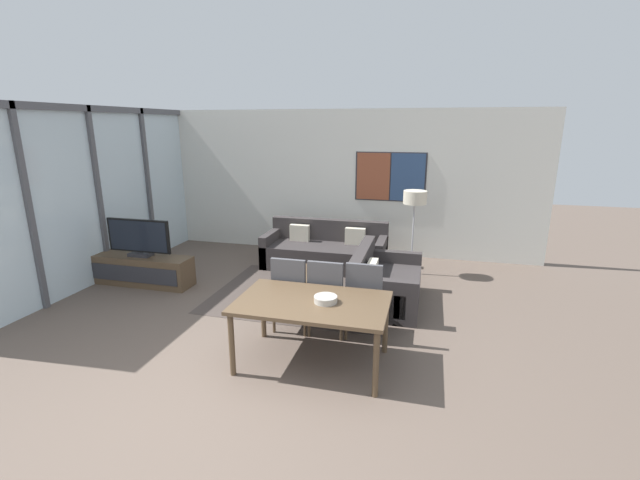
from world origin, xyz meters
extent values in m
plane|color=brown|center=(0.00, 0.00, 0.00)|extent=(24.00, 24.00, 0.00)
cube|color=silver|center=(0.00, 5.07, 1.40)|extent=(7.82, 0.06, 2.80)
cube|color=#2D2D33|center=(1.05, 5.03, 1.55)|extent=(1.34, 0.01, 0.93)
cube|color=brown|center=(0.72, 5.03, 1.55)|extent=(0.63, 0.02, 0.89)
cube|color=navy|center=(1.37, 5.03, 1.55)|extent=(0.63, 0.02, 0.89)
cube|color=silver|center=(-3.41, 2.54, 1.40)|extent=(0.02, 5.07, 2.80)
cube|color=#515156|center=(-3.38, 2.54, 2.75)|extent=(0.07, 5.07, 0.10)
cube|color=#515156|center=(-3.38, 1.27, 1.40)|extent=(0.07, 0.08, 2.80)
cube|color=#515156|center=(-3.38, 2.54, 1.40)|extent=(0.07, 0.08, 2.80)
cube|color=#515156|center=(-3.38, 3.80, 1.40)|extent=(0.07, 0.08, 2.80)
cube|color=#473D38|center=(0.02, 2.67, 0.00)|extent=(2.67, 2.18, 0.01)
cube|color=brown|center=(-2.63, 2.43, 0.24)|extent=(1.66, 0.43, 0.47)
cube|color=#2D2D33|center=(-2.63, 2.20, 0.24)|extent=(1.53, 0.01, 0.26)
cube|color=#2D2D33|center=(-2.63, 2.43, 0.50)|extent=(0.36, 0.20, 0.05)
cube|color=#2D2D33|center=(-2.63, 2.43, 0.56)|extent=(0.06, 0.03, 0.08)
cube|color=black|center=(-2.63, 2.43, 0.81)|extent=(1.09, 0.04, 0.53)
cube|color=black|center=(-2.63, 2.40, 0.81)|extent=(1.01, 0.01, 0.48)
cube|color=#383333|center=(0.02, 3.97, 0.21)|extent=(2.18, 0.90, 0.42)
cube|color=#383333|center=(0.02, 4.34, 0.41)|extent=(2.18, 0.16, 0.81)
cube|color=#383333|center=(-1.00, 3.97, 0.30)|extent=(0.14, 0.90, 0.60)
cube|color=#383333|center=(1.04, 3.97, 0.30)|extent=(0.14, 0.90, 0.60)
cube|color=beige|center=(-0.50, 4.16, 0.57)|extent=(0.36, 0.12, 0.30)
cube|color=beige|center=(0.55, 4.16, 0.57)|extent=(0.36, 0.12, 0.30)
cube|color=#383333|center=(1.29, 2.63, 0.21)|extent=(0.90, 1.44, 0.42)
cube|color=#383333|center=(0.92, 2.63, 0.41)|extent=(0.16, 1.44, 0.81)
cube|color=#383333|center=(1.29, 1.98, 0.30)|extent=(0.90, 0.14, 0.60)
cube|color=#383333|center=(1.29, 3.28, 0.30)|extent=(0.90, 0.14, 0.60)
cube|color=beige|center=(1.10, 2.31, 0.57)|extent=(0.12, 0.36, 0.30)
cylinder|color=brown|center=(0.02, 2.67, 0.01)|extent=(0.39, 0.39, 0.03)
cylinder|color=brown|center=(0.02, 2.67, 0.15)|extent=(0.15, 0.15, 0.31)
cylinder|color=brown|center=(0.02, 2.67, 0.33)|extent=(0.86, 0.86, 0.04)
cube|color=brown|center=(0.67, 0.81, 0.70)|extent=(1.59, 0.98, 0.04)
cylinder|color=brown|center=(-0.06, 0.38, 0.34)|extent=(0.06, 0.06, 0.68)
cylinder|color=brown|center=(1.41, 0.38, 0.34)|extent=(0.06, 0.06, 0.68)
cylinder|color=brown|center=(-0.06, 1.24, 0.34)|extent=(0.06, 0.06, 0.68)
cylinder|color=brown|center=(1.41, 1.24, 0.34)|extent=(0.06, 0.06, 0.68)
cube|color=#4C4C51|center=(0.22, 1.57, 0.42)|extent=(0.46, 0.46, 0.06)
cube|color=#4C4C51|center=(0.22, 1.37, 0.71)|extent=(0.42, 0.05, 0.52)
cylinder|color=brown|center=(0.02, 1.37, 0.19)|extent=(0.04, 0.04, 0.39)
cylinder|color=brown|center=(0.42, 1.37, 0.19)|extent=(0.04, 0.04, 0.39)
cylinder|color=brown|center=(0.02, 1.77, 0.19)|extent=(0.04, 0.04, 0.39)
cylinder|color=brown|center=(0.42, 1.77, 0.19)|extent=(0.04, 0.04, 0.39)
cube|color=#4C4C51|center=(0.67, 1.57, 0.42)|extent=(0.46, 0.46, 0.06)
cube|color=#4C4C51|center=(0.67, 1.37, 0.71)|extent=(0.42, 0.05, 0.52)
cylinder|color=brown|center=(0.47, 1.37, 0.19)|extent=(0.04, 0.04, 0.39)
cylinder|color=brown|center=(0.87, 1.37, 0.19)|extent=(0.04, 0.04, 0.39)
cylinder|color=brown|center=(0.47, 1.77, 0.19)|extent=(0.04, 0.04, 0.39)
cylinder|color=brown|center=(0.87, 1.77, 0.19)|extent=(0.04, 0.04, 0.39)
cube|color=#4C4C51|center=(1.12, 1.61, 0.42)|extent=(0.46, 0.46, 0.06)
cube|color=#4C4C51|center=(1.12, 1.41, 0.71)|extent=(0.42, 0.05, 0.52)
cylinder|color=brown|center=(0.92, 1.41, 0.19)|extent=(0.04, 0.04, 0.39)
cylinder|color=brown|center=(1.32, 1.41, 0.19)|extent=(0.04, 0.04, 0.39)
cylinder|color=brown|center=(0.92, 1.81, 0.19)|extent=(0.04, 0.04, 0.39)
cylinder|color=brown|center=(1.32, 1.81, 0.19)|extent=(0.04, 0.04, 0.39)
cylinder|color=#B7B2A8|center=(0.82, 0.81, 0.76)|extent=(0.24, 0.24, 0.07)
torus|color=#B7B2A8|center=(0.82, 0.81, 0.78)|extent=(0.25, 0.25, 0.02)
cylinder|color=#2D2D33|center=(1.56, 4.02, 0.01)|extent=(0.28, 0.28, 0.02)
cylinder|color=#B7B7BC|center=(1.56, 4.02, 0.63)|extent=(0.03, 0.03, 1.21)
cylinder|color=beige|center=(1.56, 4.02, 1.34)|extent=(0.39, 0.39, 0.22)
camera|label=1|loc=(1.79, -3.19, 2.50)|focal=24.00mm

